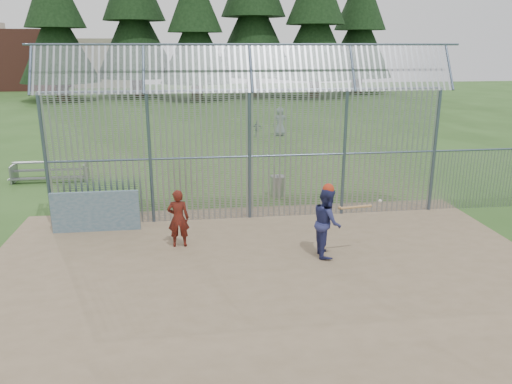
{
  "coord_description": "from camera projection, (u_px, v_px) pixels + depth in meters",
  "views": [
    {
      "loc": [
        -1.76,
        -11.37,
        5.3
      ],
      "look_at": [
        0.0,
        2.0,
        1.3
      ],
      "focal_mm": 35.0,
      "sensor_mm": 36.0,
      "label": 1
    }
  ],
  "objects": [
    {
      "name": "trash_can",
      "position": [
        278.0,
        186.0,
        18.05
      ],
      "size": [
        0.56,
        0.56,
        0.82
      ],
      "color": "#919499",
      "rests_on": "ground"
    },
    {
      "name": "backstop_fence",
      "position": [
        308.0,
        144.0,
        15.35
      ],
      "size": [
        20.09,
        0.81,
        5.3
      ],
      "color": "#47566B",
      "rests_on": "ground"
    },
    {
      "name": "dugout_wall",
      "position": [
        96.0,
        211.0,
        14.54
      ],
      "size": [
        2.5,
        0.12,
        1.2
      ],
      "primitive_type": "cube",
      "color": "#38566B",
      "rests_on": "dirt_infield"
    },
    {
      "name": "bleacher",
      "position": [
        50.0,
        171.0,
        20.07
      ],
      "size": [
        3.0,
        0.95,
        0.72
      ],
      "color": "gray",
      "rests_on": "ground"
    },
    {
      "name": "dirt_infield",
      "position": [
        269.0,
        272.0,
        12.05
      ],
      "size": [
        14.0,
        10.0,
        0.02
      ],
      "primitive_type": "cube",
      "color": "#756047",
      "rests_on": "ground"
    },
    {
      "name": "distant_buildings",
      "position": [
        15.0,
        58.0,
        62.3
      ],
      "size": [
        26.5,
        10.5,
        8.0
      ],
      "color": "brown",
      "rests_on": "ground"
    },
    {
      "name": "bg_kid_standing",
      "position": [
        280.0,
        122.0,
        29.86
      ],
      "size": [
        0.9,
        0.64,
        1.72
      ],
      "primitive_type": "imported",
      "rotation": [
        0.0,
        0.0,
        3.26
      ],
      "color": "slate",
      "rests_on": "ground"
    },
    {
      "name": "onlooker",
      "position": [
        178.0,
        218.0,
        13.38
      ],
      "size": [
        0.59,
        0.39,
        1.59
      ],
      "primitive_type": "imported",
      "rotation": [
        0.0,
        0.0,
        3.12
      ],
      "color": "maroon",
      "rests_on": "dirt_infield"
    },
    {
      "name": "bg_kid_seated",
      "position": [
        257.0,
        129.0,
        29.51
      ],
      "size": [
        0.63,
        0.48,
        0.99
      ],
      "primitive_type": "imported",
      "rotation": [
        0.0,
        0.0,
        2.68
      ],
      "color": "slate",
      "rests_on": "ground"
    },
    {
      "name": "ground",
      "position": [
        266.0,
        264.0,
        12.53
      ],
      "size": [
        120.0,
        120.0,
        0.0
      ],
      "primitive_type": "plane",
      "color": "#2D511E",
      "rests_on": "ground"
    },
    {
      "name": "batting_gear",
      "position": [
        334.0,
        192.0,
        12.56
      ],
      "size": [
        1.6,
        0.38,
        0.65
      ],
      "color": "#AC2E17",
      "rests_on": "ground"
    },
    {
      "name": "batter",
      "position": [
        327.0,
        222.0,
        12.79
      ],
      "size": [
        0.74,
        0.92,
        1.8
      ],
      "primitive_type": "imported",
      "rotation": [
        0.0,
        0.0,
        1.5
      ],
      "color": "navy",
      "rests_on": "dirt_infield"
    }
  ]
}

